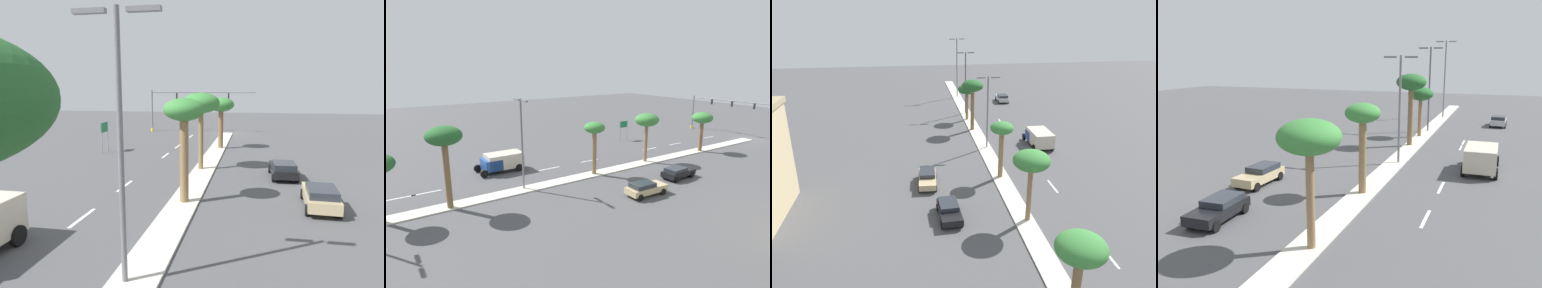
# 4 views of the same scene
# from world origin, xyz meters

# --- Properties ---
(ground_plane) EXTENTS (160.00, 160.00, 0.00)m
(ground_plane) POSITION_xyz_m (0.00, 33.62, 0.00)
(ground_plane) COLOR #4C4C4F
(median_curb) EXTENTS (1.80, 86.45, 0.12)m
(median_curb) POSITION_xyz_m (0.00, 43.23, 0.06)
(median_curb) COLOR beige
(median_curb) RESTS_ON ground
(lane_stripe_mid) EXTENTS (0.20, 2.80, 0.01)m
(lane_stripe_mid) POSITION_xyz_m (4.83, 4.00, 0.01)
(lane_stripe_mid) COLOR silver
(lane_stripe_mid) RESTS_ON ground
(lane_stripe_front) EXTENTS (0.20, 2.80, 0.01)m
(lane_stripe_front) POSITION_xyz_m (4.83, 12.90, 0.01)
(lane_stripe_front) COLOR silver
(lane_stripe_front) RESTS_ON ground
(lane_stripe_far) EXTENTS (0.20, 2.80, 0.01)m
(lane_stripe_far) POSITION_xyz_m (4.83, 18.66, 0.01)
(lane_stripe_far) COLOR silver
(lane_stripe_far) RESTS_ON ground
(lane_stripe_near) EXTENTS (0.20, 2.80, 0.01)m
(lane_stripe_near) POSITION_xyz_m (4.83, 30.02, 0.01)
(lane_stripe_near) COLOR silver
(lane_stripe_near) RESTS_ON ground
(lane_stripe_outboard) EXTENTS (0.20, 2.80, 0.01)m
(lane_stripe_outboard) POSITION_xyz_m (4.83, 36.17, 0.01)
(lane_stripe_outboard) COLOR silver
(lane_stripe_outboard) RESTS_ON ground
(lane_stripe_inboard) EXTENTS (0.20, 2.80, 0.01)m
(lane_stripe_inboard) POSITION_xyz_m (4.83, 52.71, 0.01)
(lane_stripe_inboard) COLOR silver
(lane_stripe_inboard) RESTS_ON ground
(lane_stripe_rear) EXTENTS (0.20, 2.80, 0.01)m
(lane_stripe_rear) POSITION_xyz_m (4.83, 50.33, 0.01)
(lane_stripe_rear) COLOR silver
(lane_stripe_rear) RESTS_ON ground
(traffic_signal_gantry) EXTENTS (16.46, 0.53, 6.59)m
(traffic_signal_gantry) POSITION_xyz_m (7.66, -0.66, 4.39)
(traffic_signal_gantry) COLOR slate
(traffic_signal_gantry) RESTS_ON ground
(directional_road_sign) EXTENTS (0.10, 1.64, 3.23)m
(directional_road_sign) POSITION_xyz_m (11.77, 17.88, 2.36)
(directional_road_sign) COLOR gray
(directional_road_sign) RESTS_ON ground
(palm_tree_near) EXTENTS (2.92, 2.92, 5.72)m
(palm_tree_near) POSITION_xyz_m (-0.34, 13.59, 4.80)
(palm_tree_near) COLOR brown
(palm_tree_near) RESTS_ON median_curb
(palm_tree_left) EXTENTS (3.07, 3.07, 6.36)m
(palm_tree_left) POSITION_xyz_m (0.30, 24.24, 5.49)
(palm_tree_left) COLOR olive
(palm_tree_left) RESTS_ON median_curb
(palm_tree_outboard) EXTENTS (2.40, 2.40, 6.16)m
(palm_tree_outboard) POSITION_xyz_m (-0.04, 32.89, 5.17)
(palm_tree_outboard) COLOR olive
(palm_tree_outboard) RESTS_ON median_curb
(palm_tree_right) EXTENTS (3.10, 3.10, 7.42)m
(palm_tree_right) POSITION_xyz_m (-0.36, 49.20, 6.35)
(palm_tree_right) COLOR brown
(palm_tree_right) RESTS_ON median_curb
(street_lamp_far) EXTENTS (2.90, 0.24, 9.24)m
(street_lamp_far) POSITION_xyz_m (0.30, 41.70, 5.57)
(street_lamp_far) COLOR slate
(street_lamp_far) RESTS_ON median_curb
(sedan_tan_trailing) EXTENTS (2.02, 4.32, 1.35)m
(sedan_tan_trailing) POSITION_xyz_m (-7.88, 32.41, 0.73)
(sedan_tan_trailing) COLOR tan
(sedan_tan_trailing) RESTS_ON ground
(sedan_black_rear) EXTENTS (2.09, 4.15, 1.28)m
(sedan_black_rear) POSITION_xyz_m (-6.34, 25.73, 0.70)
(sedan_black_rear) COLOR black
(sedan_black_rear) RESTS_ON ground
(box_truck) EXTENTS (2.73, 5.51, 2.20)m
(box_truck) POSITION_xyz_m (7.25, 41.48, 1.24)
(box_truck) COLOR #234C99
(box_truck) RESTS_ON ground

